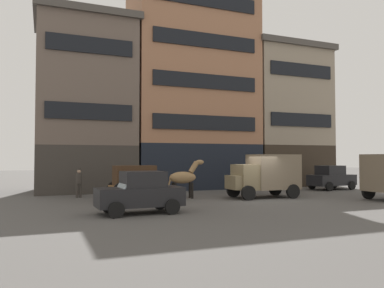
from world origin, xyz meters
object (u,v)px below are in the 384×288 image
at_px(fire_hydrant_curbside, 157,188).
at_px(sedan_dark, 140,192).
at_px(sedan_light, 331,178).
at_px(cargo_wagon, 135,180).
at_px(draft_horse, 184,177).
at_px(delivery_truck_far, 265,174).
at_px(pedestrian_officer, 79,181).

bearing_deg(fire_hydrant_curbside, sedan_dark, -111.29).
bearing_deg(sedan_light, cargo_wagon, -173.50).
distance_m(cargo_wagon, sedan_dark, 5.02).
xyz_separation_m(cargo_wagon, sedan_dark, (-0.92, -4.93, -0.23)).
bearing_deg(draft_horse, sedan_light, 7.99).
relative_size(sedan_light, fire_hydrant_curbside, 4.65).
xyz_separation_m(sedan_light, fire_hydrant_curbside, (-13.36, 1.30, -0.49)).
bearing_deg(cargo_wagon, draft_horse, 0.06).
relative_size(delivery_truck_far, sedan_dark, 1.17).
relative_size(sedan_dark, pedestrian_officer, 2.09).
distance_m(draft_horse, pedestrian_officer, 6.42).
xyz_separation_m(sedan_dark, fire_hydrant_curbside, (3.12, 8.01, -0.49)).
bearing_deg(pedestrian_officer, sedan_light, -3.15).
relative_size(cargo_wagon, sedan_dark, 0.80).
distance_m(cargo_wagon, fire_hydrant_curbside, 3.85).
bearing_deg(pedestrian_officer, fire_hydrant_curbside, 3.31).
bearing_deg(pedestrian_officer, delivery_truck_far, -21.53).
height_order(sedan_dark, pedestrian_officer, sedan_dark).
relative_size(cargo_wagon, pedestrian_officer, 1.66).
height_order(cargo_wagon, sedan_dark, cargo_wagon).
bearing_deg(fire_hydrant_curbside, sedan_light, -5.57).
height_order(draft_horse, delivery_truck_far, delivery_truck_far).
bearing_deg(delivery_truck_far, cargo_wagon, 169.96).
bearing_deg(draft_horse, sedan_dark, -128.14).
bearing_deg(sedan_light, delivery_truck_far, -158.33).
distance_m(cargo_wagon, draft_horse, 2.95).
height_order(cargo_wagon, sedan_light, cargo_wagon).
relative_size(pedestrian_officer, fire_hydrant_curbside, 2.16).
bearing_deg(fire_hydrant_curbside, delivery_truck_far, -38.99).
xyz_separation_m(pedestrian_officer, fire_hydrant_curbside, (5.03, 0.29, -0.55)).
bearing_deg(delivery_truck_far, sedan_dark, -157.45).
height_order(delivery_truck_far, pedestrian_officer, delivery_truck_far).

